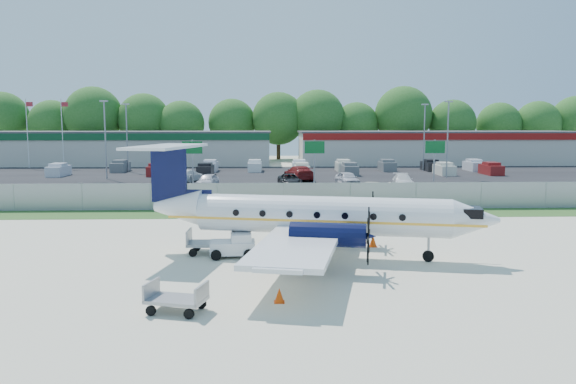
{
  "coord_description": "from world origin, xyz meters",
  "views": [
    {
      "loc": [
        -1.2,
        -27.74,
        6.42
      ],
      "look_at": [
        0.0,
        6.0,
        2.3
      ],
      "focal_mm": 35.0,
      "sensor_mm": 36.0,
      "label": 1
    }
  ],
  "objects_px": {
    "baggage_cart_far": "(176,299)",
    "baggage_cart_near": "(211,243)",
    "pushback_tug": "(235,246)",
    "aircraft": "(314,215)"
  },
  "relations": [
    {
      "from": "pushback_tug",
      "to": "baggage_cart_near",
      "type": "bearing_deg",
      "value": 151.26
    },
    {
      "from": "baggage_cart_near",
      "to": "baggage_cart_far",
      "type": "height_order",
      "value": "baggage_cart_near"
    },
    {
      "from": "baggage_cart_far",
      "to": "baggage_cart_near",
      "type": "bearing_deg",
      "value": 87.92
    },
    {
      "from": "aircraft",
      "to": "baggage_cart_far",
      "type": "xyz_separation_m",
      "value": [
        -5.37,
        -7.84,
        -1.59
      ]
    },
    {
      "from": "pushback_tug",
      "to": "baggage_cart_far",
      "type": "relative_size",
      "value": 1.0
    },
    {
      "from": "aircraft",
      "to": "pushback_tug",
      "type": "bearing_deg",
      "value": 177.4
    },
    {
      "from": "aircraft",
      "to": "pushback_tug",
      "type": "distance_m",
      "value": 4.14
    },
    {
      "from": "aircraft",
      "to": "baggage_cart_near",
      "type": "xyz_separation_m",
      "value": [
        -5.05,
        0.83,
        -1.5
      ]
    },
    {
      "from": "aircraft",
      "to": "pushback_tug",
      "type": "relative_size",
      "value": 7.95
    },
    {
      "from": "pushback_tug",
      "to": "baggage_cart_near",
      "type": "xyz_separation_m",
      "value": [
        -1.2,
        0.66,
        0.01
      ]
    }
  ]
}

